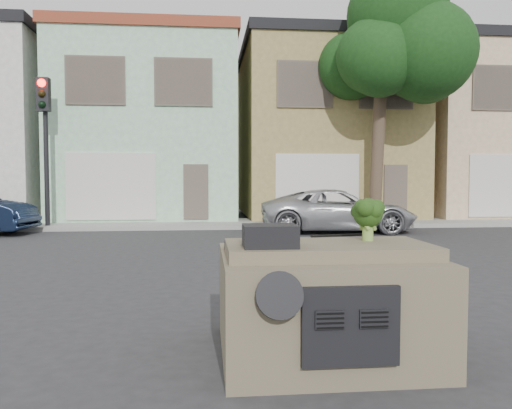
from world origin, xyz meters
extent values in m
plane|color=#303033|center=(0.00, 0.00, 0.00)|extent=(120.00, 120.00, 0.00)
cube|color=gray|center=(0.00, 10.50, 0.07)|extent=(40.00, 3.00, 0.15)
cube|color=#A7D8B2|center=(-3.50, 14.50, 3.77)|extent=(7.20, 8.20, 7.55)
cube|color=#98854C|center=(4.00, 14.50, 3.77)|extent=(7.20, 8.20, 7.55)
cube|color=beige|center=(11.50, 14.50, 3.77)|extent=(7.20, 8.20, 7.55)
imported|color=#B2B3B8|center=(3.08, 8.01, 0.00)|extent=(5.09, 2.56, 1.38)
cube|color=black|center=(-6.50, 9.50, 2.55)|extent=(0.40, 0.40, 5.10)
cube|color=#163B14|center=(5.00, 9.80, 4.25)|extent=(4.40, 4.00, 8.50)
cube|color=brown|center=(0.00, -3.00, 0.56)|extent=(2.00, 1.80, 1.12)
cube|color=black|center=(-0.58, -3.35, 1.22)|extent=(0.48, 0.38, 0.20)
cube|color=black|center=(0.28, -2.62, 1.13)|extent=(0.69, 0.15, 0.02)
cube|color=#1B350F|center=(0.44, -3.00, 1.34)|extent=(0.47, 0.47, 0.43)
camera|label=1|loc=(-1.14, -7.77, 1.74)|focal=35.00mm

